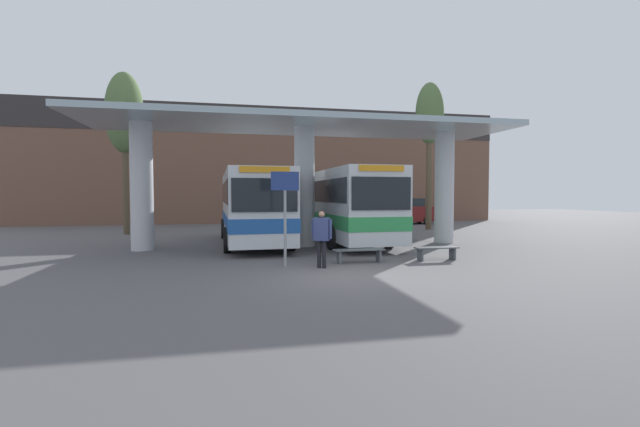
{
  "coord_description": "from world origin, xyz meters",
  "views": [
    {
      "loc": [
        -3.35,
        -11.48,
        2.27
      ],
      "look_at": [
        0.0,
        4.03,
        1.6
      ],
      "focal_mm": 24.0,
      "sensor_mm": 36.0,
      "label": 1
    }
  ],
  "objects_px": {
    "transit_bus_center_bay": "(337,203)",
    "info_sign_platform": "(285,199)",
    "pedestrian_waiting": "(322,233)",
    "poplar_tree_behind_left": "(430,118)",
    "transit_bus_left_bay": "(253,204)",
    "waiting_bench_near_pillar": "(437,251)",
    "poplar_tree_behind_right": "(124,115)",
    "waiting_bench_mid_platform": "(359,253)",
    "parked_car_street": "(406,212)"
  },
  "relations": [
    {
      "from": "pedestrian_waiting",
      "to": "transit_bus_left_bay",
      "type": "bearing_deg",
      "value": 129.52
    },
    {
      "from": "waiting_bench_mid_platform",
      "to": "pedestrian_waiting",
      "type": "bearing_deg",
      "value": -152.81
    },
    {
      "from": "info_sign_platform",
      "to": "transit_bus_center_bay",
      "type": "bearing_deg",
      "value": 63.83
    },
    {
      "from": "waiting_bench_near_pillar",
      "to": "poplar_tree_behind_left",
      "type": "distance_m",
      "value": 15.54
    },
    {
      "from": "poplar_tree_behind_right",
      "to": "transit_bus_left_bay",
      "type": "bearing_deg",
      "value": -42.24
    },
    {
      "from": "transit_bus_left_bay",
      "to": "waiting_bench_near_pillar",
      "type": "distance_m",
      "value": 9.06
    },
    {
      "from": "pedestrian_waiting",
      "to": "waiting_bench_mid_platform",
      "type": "bearing_deg",
      "value": 53.65
    },
    {
      "from": "transit_bus_left_bay",
      "to": "poplar_tree_behind_right",
      "type": "xyz_separation_m",
      "value": [
        -6.93,
        6.3,
        5.05
      ]
    },
    {
      "from": "info_sign_platform",
      "to": "parked_car_street",
      "type": "relative_size",
      "value": 0.64
    },
    {
      "from": "waiting_bench_near_pillar",
      "to": "poplar_tree_behind_right",
      "type": "distance_m",
      "value": 19.42
    },
    {
      "from": "waiting_bench_mid_platform",
      "to": "pedestrian_waiting",
      "type": "xyz_separation_m",
      "value": [
        -1.46,
        -0.75,
        0.74
      ]
    },
    {
      "from": "transit_bus_left_bay",
      "to": "waiting_bench_mid_platform",
      "type": "bearing_deg",
      "value": 113.88
    },
    {
      "from": "parked_car_street",
      "to": "transit_bus_center_bay",
      "type": "bearing_deg",
      "value": -125.73
    },
    {
      "from": "waiting_bench_mid_platform",
      "to": "poplar_tree_behind_right",
      "type": "bearing_deg",
      "value": 128.03
    },
    {
      "from": "poplar_tree_behind_right",
      "to": "info_sign_platform",
      "type": "bearing_deg",
      "value": -59.79
    },
    {
      "from": "poplar_tree_behind_left",
      "to": "transit_bus_center_bay",
      "type": "bearing_deg",
      "value": -145.72
    },
    {
      "from": "poplar_tree_behind_left",
      "to": "info_sign_platform",
      "type": "bearing_deg",
      "value": -131.77
    },
    {
      "from": "transit_bus_center_bay",
      "to": "info_sign_platform",
      "type": "distance_m",
      "value": 8.28
    },
    {
      "from": "transit_bus_center_bay",
      "to": "poplar_tree_behind_right",
      "type": "height_order",
      "value": "poplar_tree_behind_right"
    },
    {
      "from": "transit_bus_left_bay",
      "to": "poplar_tree_behind_left",
      "type": "relative_size",
      "value": 1.05
    },
    {
      "from": "transit_bus_left_bay",
      "to": "poplar_tree_behind_left",
      "type": "xyz_separation_m",
      "value": [
        11.93,
        5.92,
        5.52
      ]
    },
    {
      "from": "pedestrian_waiting",
      "to": "poplar_tree_behind_left",
      "type": "height_order",
      "value": "poplar_tree_behind_left"
    },
    {
      "from": "transit_bus_center_bay",
      "to": "pedestrian_waiting",
      "type": "xyz_separation_m",
      "value": [
        -2.59,
        -8.07,
        -0.82
      ]
    },
    {
      "from": "waiting_bench_mid_platform",
      "to": "transit_bus_left_bay",
      "type": "bearing_deg",
      "value": 115.56
    },
    {
      "from": "waiting_bench_near_pillar",
      "to": "poplar_tree_behind_right",
      "type": "relative_size",
      "value": 0.16
    },
    {
      "from": "poplar_tree_behind_right",
      "to": "parked_car_street",
      "type": "height_order",
      "value": "poplar_tree_behind_right"
    },
    {
      "from": "waiting_bench_near_pillar",
      "to": "pedestrian_waiting",
      "type": "height_order",
      "value": "pedestrian_waiting"
    },
    {
      "from": "transit_bus_center_bay",
      "to": "waiting_bench_near_pillar",
      "type": "height_order",
      "value": "transit_bus_center_bay"
    },
    {
      "from": "pedestrian_waiting",
      "to": "poplar_tree_behind_right",
      "type": "height_order",
      "value": "poplar_tree_behind_right"
    },
    {
      "from": "waiting_bench_near_pillar",
      "to": "pedestrian_waiting",
      "type": "bearing_deg",
      "value": -170.15
    },
    {
      "from": "info_sign_platform",
      "to": "poplar_tree_behind_left",
      "type": "height_order",
      "value": "poplar_tree_behind_left"
    },
    {
      "from": "transit_bus_center_bay",
      "to": "pedestrian_waiting",
      "type": "bearing_deg",
      "value": 71.13
    },
    {
      "from": "pedestrian_waiting",
      "to": "poplar_tree_behind_left",
      "type": "bearing_deg",
      "value": 78.86
    },
    {
      "from": "poplar_tree_behind_right",
      "to": "parked_car_street",
      "type": "bearing_deg",
      "value": 14.53
    },
    {
      "from": "transit_bus_left_bay",
      "to": "parked_car_street",
      "type": "xyz_separation_m",
      "value": [
        12.7,
        11.38,
        -0.87
      ]
    },
    {
      "from": "waiting_bench_near_pillar",
      "to": "parked_car_street",
      "type": "xyz_separation_m",
      "value": [
        6.69,
        17.99,
        0.65
      ]
    },
    {
      "from": "waiting_bench_near_pillar",
      "to": "pedestrian_waiting",
      "type": "xyz_separation_m",
      "value": [
        -4.3,
        -0.75,
        0.75
      ]
    },
    {
      "from": "transit_bus_center_bay",
      "to": "waiting_bench_mid_platform",
      "type": "bearing_deg",
      "value": 80.11
    },
    {
      "from": "waiting_bench_near_pillar",
      "to": "transit_bus_left_bay",
      "type": "bearing_deg",
      "value": 132.28
    },
    {
      "from": "waiting_bench_near_pillar",
      "to": "info_sign_platform",
      "type": "height_order",
      "value": "info_sign_platform"
    },
    {
      "from": "transit_bus_left_bay",
      "to": "waiting_bench_near_pillar",
      "type": "height_order",
      "value": "transit_bus_left_bay"
    },
    {
      "from": "waiting_bench_mid_platform",
      "to": "info_sign_platform",
      "type": "bearing_deg",
      "value": -177.49
    },
    {
      "from": "transit_bus_center_bay",
      "to": "poplar_tree_behind_left",
      "type": "xyz_separation_m",
      "value": [
        7.63,
        5.2,
        5.47
      ]
    },
    {
      "from": "transit_bus_left_bay",
      "to": "waiting_bench_near_pillar",
      "type": "relative_size",
      "value": 6.62
    },
    {
      "from": "info_sign_platform",
      "to": "parked_car_street",
      "type": "distance_m",
      "value": 21.78
    },
    {
      "from": "waiting_bench_mid_platform",
      "to": "transit_bus_center_bay",
      "type": "bearing_deg",
      "value": 81.18
    },
    {
      "from": "info_sign_platform",
      "to": "poplar_tree_behind_left",
      "type": "bearing_deg",
      "value": 48.23
    },
    {
      "from": "poplar_tree_behind_right",
      "to": "poplar_tree_behind_left",
      "type": "bearing_deg",
      "value": -1.15
    },
    {
      "from": "waiting_bench_near_pillar",
      "to": "info_sign_platform",
      "type": "bearing_deg",
      "value": -178.82
    },
    {
      "from": "transit_bus_center_bay",
      "to": "info_sign_platform",
      "type": "xyz_separation_m",
      "value": [
        -3.65,
        -7.43,
        0.25
      ]
    }
  ]
}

